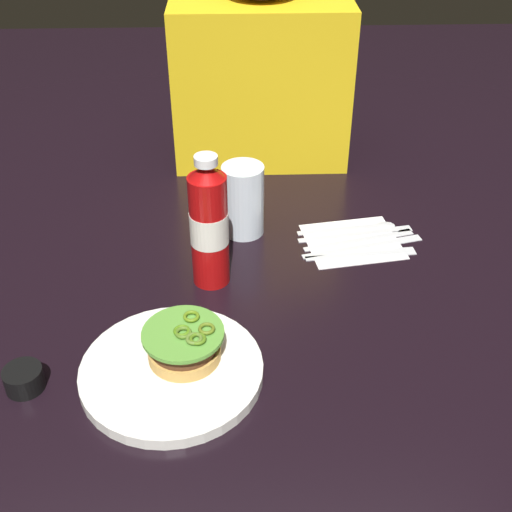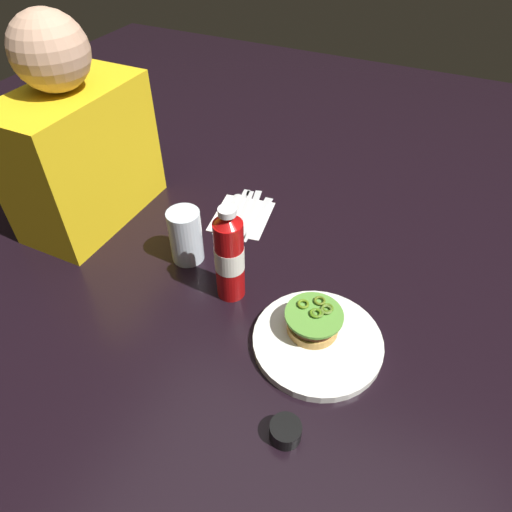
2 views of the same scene
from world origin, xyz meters
The scene contains 13 objects.
ground_plane centered at (0.00, 0.00, 0.00)m, with size 3.00×3.00×0.00m, color black.
dinner_plate centered at (-0.05, -0.11, 0.01)m, with size 0.25×0.25×0.02m, color silver.
burger_sandwich centered at (-0.03, -0.09, 0.04)m, with size 0.11×0.11×0.05m.
ketchup_bottle centered at (0.00, 0.10, 0.11)m, with size 0.06×0.06×0.23m.
water_glass centered at (0.05, 0.25, 0.07)m, with size 0.07×0.07×0.13m, color silver.
condiment_cup centered at (-0.25, -0.13, 0.02)m, with size 0.05×0.05×0.03m, color black.
napkin centered at (0.25, 0.20, 0.00)m, with size 0.16×0.14×0.00m, color white.
fork_utensil centered at (0.27, 0.16, 0.00)m, with size 0.19×0.04×0.00m.
table_knife centered at (0.28, 0.19, 0.00)m, with size 0.22×0.07×0.00m.
butter_knife centered at (0.27, 0.21, 0.00)m, with size 0.20×0.07×0.00m.
steak_knife centered at (0.27, 0.23, 0.00)m, with size 0.21×0.05×0.00m.
spoon_utensil centered at (0.27, 0.25, 0.00)m, with size 0.18×0.04×0.00m.
diner_person centered at (0.10, 0.55, 0.20)m, with size 0.36×0.19×0.49m.
Camera 1 is at (0.04, -0.75, 0.66)m, focal length 45.86 mm.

